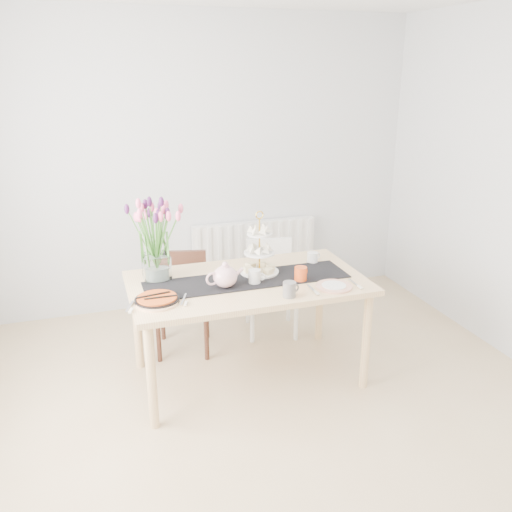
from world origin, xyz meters
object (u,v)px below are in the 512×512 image
object	(u,v)px
plate_right	(334,286)
mug_grey	(289,290)
dining_table	(248,291)
tulip_vase	(154,229)
tart_tin	(157,299)
plate_left	(157,303)
mug_white	(255,277)
cream_jug	(313,258)
teapot	(225,277)
chair_brown	(183,294)
chair_white	(270,279)
radiator	(254,251)
cake_stand	(259,258)
mug_orange	(301,274)

from	to	relation	value
plate_right	mug_grey	bearing A→B (deg)	-170.76
dining_table	tulip_vase	distance (m)	0.76
tart_tin	plate_left	size ratio (longest dim) A/B	1.06
mug_white	plate_right	distance (m)	0.53
plate_left	cream_jug	bearing A→B (deg)	17.59
teapot	mug_white	distance (m)	0.21
chair_brown	chair_white	distance (m)	0.76
plate_right	plate_left	bearing A→B (deg)	175.10
plate_right	chair_brown	bearing A→B (deg)	133.15
chair_brown	plate_left	xyz separation A→B (m)	(-0.30, -0.81, 0.32)
radiator	chair_brown	size ratio (longest dim) A/B	1.56
cake_stand	plate_left	xyz separation A→B (m)	(-0.76, -0.29, -0.11)
teapot	plate_left	bearing A→B (deg)	-174.59
chair_brown	cake_stand	bearing A→B (deg)	-34.44
chair_brown	mug_grey	world-z (taller)	mug_grey
chair_white	plate_right	xyz separation A→B (m)	(0.09, -0.99, 0.31)
dining_table	tulip_vase	size ratio (longest dim) A/B	2.43
radiator	cream_jug	size ratio (longest dim) A/B	14.94
teapot	tulip_vase	bearing A→B (deg)	135.66
cake_stand	plate_right	xyz separation A→B (m)	(0.39, -0.39, -0.11)
mug_white	chair_white	bearing A→B (deg)	82.46
cream_jug	mug_grey	distance (m)	0.67
cake_stand	mug_grey	xyz separation A→B (m)	(0.05, -0.45, -0.07)
dining_table	plate_left	bearing A→B (deg)	-163.08
dining_table	chair_white	bearing A→B (deg)	59.12
chair_white	plate_left	world-z (taller)	chair_white
teapot	dining_table	bearing A→B (deg)	16.54
cream_jug	tart_tin	bearing A→B (deg)	-177.79
mug_white	mug_orange	distance (m)	0.32
tulip_vase	cake_stand	xyz separation A→B (m)	(0.70, -0.11, -0.25)
radiator	mug_orange	size ratio (longest dim) A/B	11.88
tulip_vase	plate_right	xyz separation A→B (m)	(1.09, -0.51, -0.36)
cake_stand	tart_tin	size ratio (longest dim) A/B	1.45
mug_orange	plate_right	bearing A→B (deg)	-75.92
dining_table	mug_orange	size ratio (longest dim) A/B	15.84
plate_left	plate_right	world-z (taller)	plate_left
mug_grey	teapot	bearing A→B (deg)	128.54
radiator	teapot	xyz separation A→B (m)	(-0.68, -1.49, 0.38)
mug_grey	plate_right	world-z (taller)	mug_grey
tart_tin	mug_orange	size ratio (longest dim) A/B	2.75
teapot	plate_left	size ratio (longest dim) A/B	0.99
teapot	radiator	bearing A→B (deg)	57.02
chair_white	cream_jug	distance (m)	0.63
chair_white	mug_white	xyz separation A→B (m)	(-0.39, -0.76, 0.36)
radiator	cake_stand	bearing A→B (deg)	-106.50
chair_white	plate_right	bearing A→B (deg)	-72.93
tart_tin	mug_orange	distance (m)	0.98
cake_stand	mug_white	bearing A→B (deg)	-118.39
radiator	plate_right	distance (m)	1.73
dining_table	mug_white	bearing A→B (deg)	-68.02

